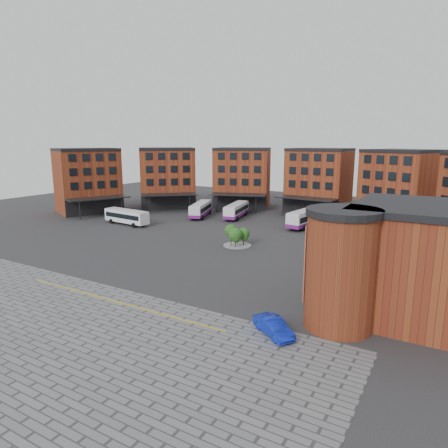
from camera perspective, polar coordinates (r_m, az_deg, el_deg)
The scene contains 13 objects.
ground at distance 54.23m, azimuth -6.07°, elevation -5.64°, with size 160.00×160.00×0.00m, color #28282B.
paving_zone at distance 38.44m, azimuth -23.89°, elevation -14.13°, with size 50.00×22.00×0.02m, color slate.
yellow_line at distance 43.05m, azimuth -15.14°, elevation -10.66°, with size 26.00×0.15×0.02m, color gold.
main_building at distance 87.84m, azimuth 6.25°, elevation 5.86°, with size 94.14×42.48×14.60m.
east_building at distance 40.02m, azimuth 26.07°, elevation -5.21°, with size 17.40×15.40×10.60m.
tree_island at distance 62.05m, azimuth 1.80°, elevation -1.54°, with size 4.40×4.40×3.46m.
bus_a at distance 80.78m, azimuth -13.76°, elevation 1.15°, with size 10.59×3.39×2.94m.
bus_b at distance 86.91m, azimuth -3.34°, elevation 2.13°, with size 5.90×11.06×3.05m.
bus_c at distance 85.49m, azimuth 1.79°, elevation 1.99°, with size 4.65×11.13×3.06m.
bus_d at distance 78.03m, azimuth 11.74°, elevation 0.92°, with size 4.22×12.09×3.34m.
bus_e at distance 73.70m, azimuth 18.10°, elevation -0.11°, with size 10.36×9.39×3.21m.
bus_f at distance 70.48m, azimuth 22.04°, elevation -1.00°, with size 6.65×10.74×3.01m.
blue_car at distance 35.14m, azimuth 7.07°, elevation -14.34°, with size 1.57×4.52×1.49m, color #0D22B4.
Camera 1 is at (30.92, -41.52, 16.14)m, focal length 32.00 mm.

